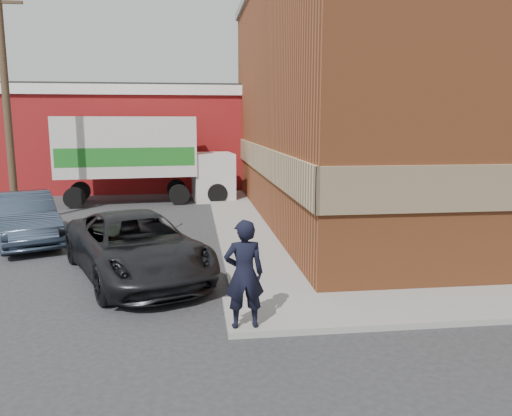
{
  "coord_description": "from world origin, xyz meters",
  "views": [
    {
      "loc": [
        -1.04,
        -9.83,
        3.7
      ],
      "look_at": [
        0.61,
        3.24,
        1.4
      ],
      "focal_mm": 35.0,
      "sensor_mm": 36.0,
      "label": 1
    }
  ],
  "objects_px": {
    "warehouse": "(106,137)",
    "suv_a": "(136,246)",
    "brick_building": "(438,96)",
    "man": "(244,274)",
    "sedan": "(25,218)",
    "utility_pole": "(5,91)",
    "box_truck": "(144,154)"
  },
  "relations": [
    {
      "from": "utility_pole",
      "to": "box_truck",
      "type": "height_order",
      "value": "utility_pole"
    },
    {
      "from": "utility_pole",
      "to": "man",
      "type": "height_order",
      "value": "utility_pole"
    },
    {
      "from": "brick_building",
      "to": "sedan",
      "type": "xyz_separation_m",
      "value": [
        -14.71,
        -3.02,
        -3.92
      ]
    },
    {
      "from": "utility_pole",
      "to": "sedan",
      "type": "bearing_deg",
      "value": -67.02
    },
    {
      "from": "sedan",
      "to": "box_truck",
      "type": "distance_m",
      "value": 8.15
    },
    {
      "from": "brick_building",
      "to": "man",
      "type": "bearing_deg",
      "value": -129.51
    },
    {
      "from": "suv_a",
      "to": "box_truck",
      "type": "bearing_deg",
      "value": 71.85
    },
    {
      "from": "sedan",
      "to": "man",
      "type": "bearing_deg",
      "value": -74.66
    },
    {
      "from": "warehouse",
      "to": "man",
      "type": "height_order",
      "value": "warehouse"
    },
    {
      "from": "utility_pole",
      "to": "man",
      "type": "distance_m",
      "value": 13.34
    },
    {
      "from": "utility_pole",
      "to": "warehouse",
      "type": "bearing_deg",
      "value": 82.23
    },
    {
      "from": "sedan",
      "to": "warehouse",
      "type": "bearing_deg",
      "value": 65.81
    },
    {
      "from": "brick_building",
      "to": "box_truck",
      "type": "relative_size",
      "value": 2.26
    },
    {
      "from": "suv_a",
      "to": "man",
      "type": "bearing_deg",
      "value": -80.06
    },
    {
      "from": "brick_building",
      "to": "box_truck",
      "type": "height_order",
      "value": "brick_building"
    },
    {
      "from": "suv_a",
      "to": "sedan",
      "type": "bearing_deg",
      "value": 111.44
    },
    {
      "from": "man",
      "to": "box_truck",
      "type": "bearing_deg",
      "value": -80.91
    },
    {
      "from": "warehouse",
      "to": "utility_pole",
      "type": "relative_size",
      "value": 1.81
    },
    {
      "from": "brick_building",
      "to": "utility_pole",
      "type": "distance_m",
      "value": 16.0
    },
    {
      "from": "warehouse",
      "to": "man",
      "type": "distance_m",
      "value": 22.38
    },
    {
      "from": "box_truck",
      "to": "sedan",
      "type": "bearing_deg",
      "value": -117.1
    },
    {
      "from": "brick_building",
      "to": "warehouse",
      "type": "xyz_separation_m",
      "value": [
        -14.5,
        11.0,
        -1.87
      ]
    },
    {
      "from": "sedan",
      "to": "suv_a",
      "type": "relative_size",
      "value": 0.85
    },
    {
      "from": "box_truck",
      "to": "brick_building",
      "type": "bearing_deg",
      "value": -25.95
    },
    {
      "from": "suv_a",
      "to": "box_truck",
      "type": "relative_size",
      "value": 0.68
    },
    {
      "from": "box_truck",
      "to": "suv_a",
      "type": "bearing_deg",
      "value": -91.27
    },
    {
      "from": "utility_pole",
      "to": "suv_a",
      "type": "bearing_deg",
      "value": -54.08
    },
    {
      "from": "brick_building",
      "to": "suv_a",
      "type": "distance_m",
      "value": 13.55
    },
    {
      "from": "utility_pole",
      "to": "suv_a",
      "type": "height_order",
      "value": "utility_pole"
    },
    {
      "from": "box_truck",
      "to": "utility_pole",
      "type": "bearing_deg",
      "value": -139.25
    },
    {
      "from": "warehouse",
      "to": "utility_pole",
      "type": "distance_m",
      "value": 11.27
    },
    {
      "from": "warehouse",
      "to": "suv_a",
      "type": "distance_m",
      "value": 18.46
    }
  ]
}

